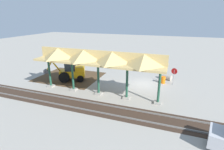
{
  "coord_description": "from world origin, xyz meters",
  "views": [
    {
      "loc": [
        -3.26,
        20.67,
        8.21
      ],
      "look_at": [
        3.42,
        2.32,
        1.6
      ],
      "focal_mm": 28.0,
      "sensor_mm": 36.0,
      "label": 1
    }
  ],
  "objects_px": {
    "stop_sign": "(174,73)",
    "backhoe": "(71,71)",
    "traffic_barrel": "(163,80)",
    "concrete_pipe": "(167,77)"
  },
  "relations": [
    {
      "from": "stop_sign",
      "to": "backhoe",
      "type": "distance_m",
      "value": 13.16
    },
    {
      "from": "stop_sign",
      "to": "traffic_barrel",
      "type": "height_order",
      "value": "stop_sign"
    },
    {
      "from": "concrete_pipe",
      "to": "stop_sign",
      "type": "bearing_deg",
      "value": 117.89
    },
    {
      "from": "backhoe",
      "to": "traffic_barrel",
      "type": "bearing_deg",
      "value": -164.79
    },
    {
      "from": "stop_sign",
      "to": "concrete_pipe",
      "type": "bearing_deg",
      "value": -62.11
    },
    {
      "from": "backhoe",
      "to": "concrete_pipe",
      "type": "height_order",
      "value": "backhoe"
    },
    {
      "from": "stop_sign",
      "to": "backhoe",
      "type": "xyz_separation_m",
      "value": [
        12.8,
        3.05,
        -0.28
      ]
    },
    {
      "from": "backhoe",
      "to": "concrete_pipe",
      "type": "distance_m",
      "value": 12.85
    },
    {
      "from": "backhoe",
      "to": "traffic_barrel",
      "type": "distance_m",
      "value": 12.02
    },
    {
      "from": "concrete_pipe",
      "to": "traffic_barrel",
      "type": "relative_size",
      "value": 1.68
    }
  ]
}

